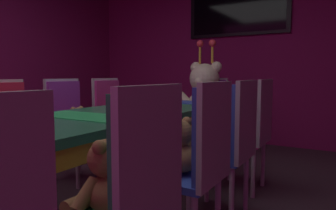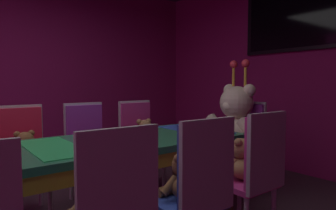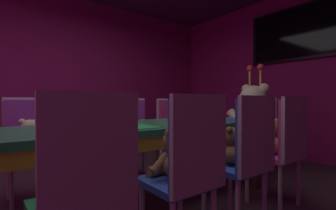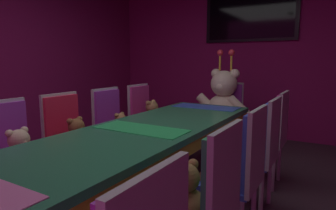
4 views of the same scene
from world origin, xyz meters
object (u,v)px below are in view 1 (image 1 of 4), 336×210
at_px(chair_right_2, 202,152).
at_px(throne_chair, 209,109).
at_px(teddy_right_2, 178,149).
at_px(chair_left_3, 68,119).
at_px(wall_tv, 238,6).
at_px(teddy_right_4, 239,123).
at_px(chair_left_2, 7,127).
at_px(chair_right_3, 235,136).
at_px(chair_right_4, 255,124).
at_px(teddy_right_1, 106,181).
at_px(teddy_right_3, 216,135).
at_px(chair_left_4, 111,112).
at_px(teddy_left_2, 18,130).
at_px(teddy_left_3, 79,122).
at_px(chair_right_1, 135,186).
at_px(banquet_table, 86,129).
at_px(king_teddy_bear, 204,96).
at_px(teddy_left_4, 121,113).

relative_size(chair_right_2, throne_chair, 1.00).
bearing_deg(teddy_right_2, chair_left_3, -19.99).
bearing_deg(wall_tv, teddy_right_4, -70.60).
relative_size(chair_left_2, chair_right_2, 1.00).
height_order(chair_right_3, chair_right_4, same).
relative_size(teddy_right_2, wall_tv, 0.22).
relative_size(teddy_right_1, wall_tv, 0.22).
distance_m(chair_left_2, teddy_right_3, 1.68).
relative_size(chair_left_4, teddy_right_1, 2.97).
bearing_deg(chair_left_3, chair_left_2, -91.86).
height_order(teddy_left_2, chair_right_2, chair_right_2).
bearing_deg(teddy_right_1, chair_right_2, -103.39).
bearing_deg(chair_left_2, teddy_left_3, 75.20).
distance_m(chair_right_1, chair_right_4, 1.77).
xyz_separation_m(chair_right_2, teddy_right_3, (-0.14, 0.56, -0.01)).
xyz_separation_m(banquet_table, throne_chair, (0.00, 2.10, -0.06)).
xyz_separation_m(chair_left_3, teddy_left_3, (0.14, 0.00, -0.02)).
height_order(teddy_right_3, throne_chair, throne_chair).
bearing_deg(teddy_left_2, wall_tv, 77.17).
distance_m(teddy_right_3, wall_tv, 3.00).
height_order(teddy_right_1, chair_right_3, chair_right_3).
distance_m(chair_left_3, chair_left_4, 0.62).
bearing_deg(chair_right_3, king_teddy_bear, -57.73).
xyz_separation_m(teddy_left_4, teddy_right_2, (1.39, -1.18, -0.00)).
bearing_deg(chair_right_2, chair_right_4, -89.03).
bearing_deg(chair_left_2, banquet_table, 1.87).
xyz_separation_m(teddy_right_2, teddy_right_3, (0.00, 0.56, -0.01)).
distance_m(banquet_table, teddy_right_1, 0.91).
distance_m(chair_left_3, chair_right_2, 1.77).
relative_size(chair_left_4, chair_right_4, 1.00).
height_order(banquet_table, chair_right_4, chair_right_4).
xyz_separation_m(teddy_right_1, teddy_right_3, (0.00, 1.17, -0.01)).
relative_size(chair_left_4, throne_chair, 1.00).
bearing_deg(chair_right_4, chair_left_2, 35.69).
height_order(teddy_right_2, wall_tv, wall_tv).
bearing_deg(chair_right_2, teddy_left_3, -19.95).
bearing_deg(wall_tv, chair_left_2, -105.34).
height_order(chair_left_2, teddy_left_3, chair_left_2).
relative_size(teddy_left_2, teddy_left_3, 1.18).
distance_m(chair_left_2, teddy_left_2, 0.15).
bearing_deg(chair_left_3, chair_right_3, 0.05).
distance_m(banquet_table, throne_chair, 2.10).
bearing_deg(king_teddy_bear, wall_tv, 180.00).
distance_m(chair_left_4, chair_right_3, 1.80).
height_order(teddy_left_4, chair_right_3, chair_right_3).
bearing_deg(chair_left_2, teddy_right_3, 21.52).
xyz_separation_m(chair_left_2, throne_chair, (0.86, 2.13, 0.00)).
xyz_separation_m(chair_left_2, teddy_right_2, (1.56, 0.05, -0.00)).
height_order(teddy_left_2, teddy_right_1, teddy_right_1).
height_order(chair_right_2, chair_right_4, same).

